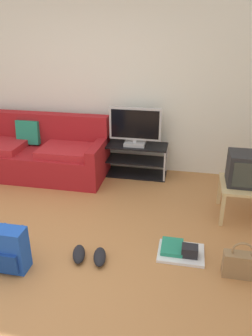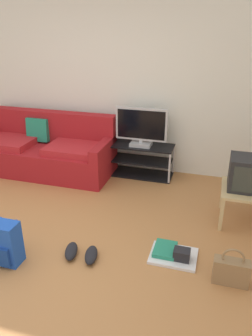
# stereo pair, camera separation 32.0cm
# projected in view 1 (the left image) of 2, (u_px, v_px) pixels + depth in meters

# --- Properties ---
(ground_plane) EXTENTS (9.00, 9.80, 0.02)m
(ground_plane) POSITION_uv_depth(u_px,v_px,m) (35.00, 259.00, 3.28)
(ground_plane) COLOR #B27542
(wall_back) EXTENTS (9.00, 0.10, 2.70)m
(wall_back) POSITION_uv_depth(u_px,v_px,m) (97.00, 81.00, 4.92)
(wall_back) COLOR silver
(wall_back) RESTS_ON ground_plane
(couch) EXTENTS (2.14, 0.86, 0.89)m
(couch) POSITION_uv_depth(u_px,v_px,m) (36.00, 153.00, 5.00)
(couch) COLOR maroon
(couch) RESTS_ON ground_plane
(tv_stand) EXTENTS (0.96, 0.41, 0.48)m
(tv_stand) POSITION_uv_depth(u_px,v_px,m) (135.00, 160.00, 4.99)
(tv_stand) COLOR black
(tv_stand) RESTS_ON ground_plane
(flat_tv) EXTENTS (0.76, 0.22, 0.57)m
(flat_tv) POSITION_uv_depth(u_px,v_px,m) (135.00, 127.00, 4.76)
(flat_tv) COLOR #B2B2B7
(flat_tv) RESTS_ON tv_stand
(side_table) EXTENTS (0.57, 0.57, 0.43)m
(side_table) POSITION_uv_depth(u_px,v_px,m) (245.00, 189.00, 3.84)
(side_table) COLOR tan
(side_table) RESTS_ON ground_plane
(crt_tv) EXTENTS (0.45, 0.37, 0.38)m
(crt_tv) POSITION_uv_depth(u_px,v_px,m) (248.00, 169.00, 3.75)
(crt_tv) COLOR #232326
(crt_tv) RESTS_ON side_table
(backpack) EXTENTS (0.32, 0.26, 0.44)m
(backpack) POSITION_uv_depth(u_px,v_px,m) (10.00, 250.00, 3.06)
(backpack) COLOR blue
(backpack) RESTS_ON ground_plane
(handbag) EXTENTS (0.32, 0.12, 0.37)m
(handbag) POSITION_uv_depth(u_px,v_px,m) (241.00, 264.00, 3.00)
(handbag) COLOR olive
(handbag) RESTS_ON ground_plane
(sneakers_pair) EXTENTS (0.41, 0.30, 0.09)m
(sneakers_pair) POSITION_uv_depth(u_px,v_px,m) (89.00, 255.00, 3.25)
(sneakers_pair) COLOR black
(sneakers_pair) RESTS_ON ground_plane
(floor_tray) EXTENTS (0.46, 0.36, 0.14)m
(floor_tray) POSITION_uv_depth(u_px,v_px,m) (180.00, 251.00, 3.32)
(floor_tray) COLOR silver
(floor_tray) RESTS_ON ground_plane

